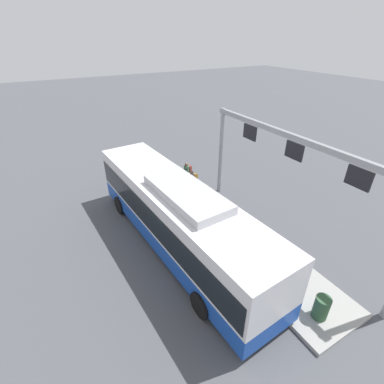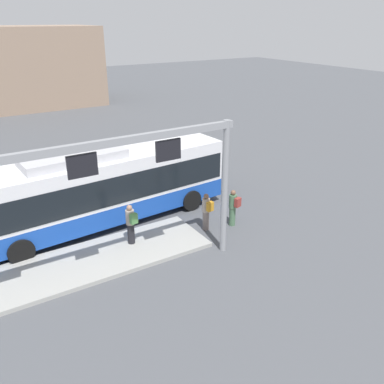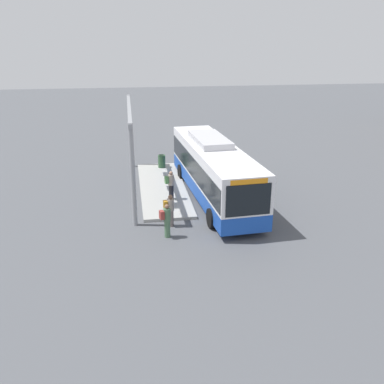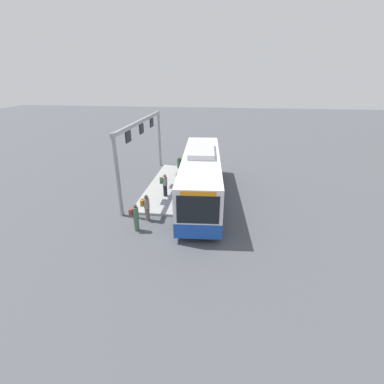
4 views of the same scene
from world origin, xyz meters
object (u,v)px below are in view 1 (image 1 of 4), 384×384
object	(u,v)px
person_boarding	(187,174)
bus_main	(176,213)
trash_bin	(321,307)
person_waiting_mid	(218,208)
person_waiting_near	(192,183)

from	to	relation	value
person_boarding	bus_main	bearing A→B (deg)	41.02
person_boarding	trash_bin	distance (m)	10.89
person_boarding	person_waiting_mid	size ratio (longest dim) A/B	1.00
person_boarding	trash_bin	xyz separation A→B (m)	(-10.86, 0.68, -0.28)
bus_main	person_waiting_mid	bearing A→B (deg)	-85.47
bus_main	person_waiting_mid	world-z (taller)	bus_main
person_boarding	person_waiting_mid	world-z (taller)	person_waiting_mid
bus_main	person_boarding	world-z (taller)	bus_main
trash_bin	bus_main	bearing A→B (deg)	23.04
person_waiting_mid	trash_bin	world-z (taller)	person_waiting_mid
bus_main	trash_bin	world-z (taller)	bus_main
person_waiting_near	trash_bin	xyz separation A→B (m)	(-9.66, 0.39, -0.28)
bus_main	person_waiting_near	distance (m)	4.80
bus_main	person_boarding	bearing A→B (deg)	-37.22
person_boarding	person_waiting_near	world-z (taller)	same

